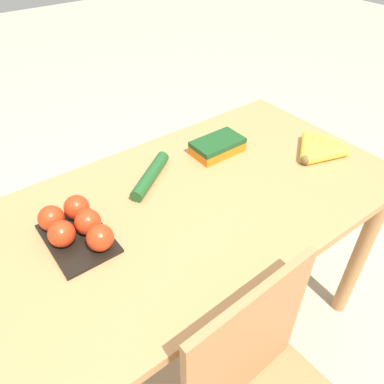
# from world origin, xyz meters

# --- Properties ---
(ground_plane) EXTENTS (12.00, 12.00, 0.00)m
(ground_plane) POSITION_xyz_m (0.00, 0.00, 0.00)
(ground_plane) COLOR #B7A88E
(dining_table) EXTENTS (1.37, 0.75, 0.77)m
(dining_table) POSITION_xyz_m (0.00, 0.00, 0.66)
(dining_table) COLOR #B27F4C
(dining_table) RESTS_ON ground_plane
(banana_bunch) EXTENTS (0.19, 0.19, 0.04)m
(banana_bunch) POSITION_xyz_m (-0.51, 0.07, 0.79)
(banana_bunch) COLOR brown
(banana_bunch) RESTS_ON dining_table
(tomato_pack) EXTENTS (0.16, 0.24, 0.08)m
(tomato_pack) POSITION_xyz_m (0.35, -0.07, 0.81)
(tomato_pack) COLOR black
(tomato_pack) RESTS_ON dining_table
(carrot_bag) EXTENTS (0.19, 0.11, 0.05)m
(carrot_bag) POSITION_xyz_m (-0.23, -0.16, 0.80)
(carrot_bag) COLOR orange
(carrot_bag) RESTS_ON dining_table
(cucumber_near) EXTENTS (0.22, 0.17, 0.04)m
(cucumber_near) POSITION_xyz_m (0.05, -0.16, 0.79)
(cucumber_near) COLOR #1E5123
(cucumber_near) RESTS_ON dining_table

